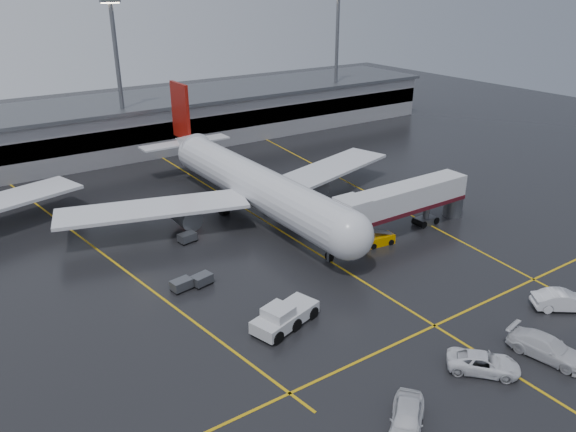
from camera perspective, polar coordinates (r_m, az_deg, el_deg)
ground at (r=65.94m, az=0.46°, el=-2.26°), size 220.00×220.00×0.00m
apron_line_centre at (r=65.94m, az=0.46°, el=-2.25°), size 0.25×90.00×0.02m
apron_line_stop at (r=51.74m, az=14.74°, el=-10.77°), size 60.00×0.25×0.02m
apron_line_left at (r=66.81m, az=-18.92°, el=-3.23°), size 9.99×69.35×0.02m
apron_line_right at (r=83.54m, az=6.71°, el=3.14°), size 7.57×69.64×0.02m
terminal at (r=105.44m, az=-14.76°, el=9.17°), size 122.00×19.00×8.60m
light_mast_mid at (r=96.48m, az=-16.94°, el=13.88°), size 3.00×1.20×25.45m
light_mast_right at (r=118.11m, az=4.99°, el=16.24°), size 3.00×1.20×25.45m
main_airliner at (r=71.93m, az=-3.95°, el=3.50°), size 48.80×45.60×14.10m
jet_bridge at (r=67.39m, az=11.74°, el=1.44°), size 19.90×3.40×6.05m
pushback_tractor at (r=49.56m, az=-0.43°, el=-10.27°), size 7.04×4.40×2.34m
belt_loader at (r=65.00m, az=9.25°, el=-2.42°), size 3.79×2.11×2.29m
service_van_a at (r=47.15m, az=19.32°, el=-13.97°), size 5.61×5.79×1.53m
service_van_b at (r=50.47m, az=24.92°, el=-12.09°), size 3.68×6.56×1.80m
service_van_c at (r=57.77m, az=26.31°, el=-7.74°), size 5.60×4.82×1.82m
service_van_d at (r=40.64m, az=12.03°, el=-19.61°), size 5.57×5.13×1.85m
baggage_cart_a at (r=56.55m, az=-8.78°, el=-6.40°), size 2.23×1.70×1.12m
baggage_cart_b at (r=56.00m, az=-10.82°, el=-6.87°), size 2.18×1.59×1.12m
baggage_cart_c at (r=65.71m, az=-10.24°, el=-2.14°), size 2.19×1.61×1.12m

